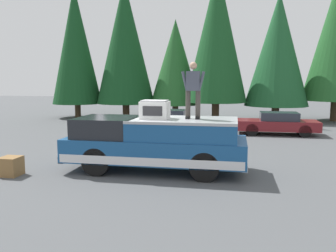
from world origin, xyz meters
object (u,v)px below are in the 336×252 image
at_px(compressor_unit, 155,110).
at_px(person_on_truck_bed, 193,89).
at_px(wooden_crate, 11,166).
at_px(parked_car_white, 167,120).
at_px(pickup_truck, 156,143).
at_px(parked_car_maroon, 277,123).

distance_m(compressor_unit, person_on_truck_bed, 1.30).
bearing_deg(compressor_unit, wooden_crate, 106.50).
distance_m(compressor_unit, wooden_crate, 4.58).
xyz_separation_m(parked_car_white, wooden_crate, (-9.99, 2.75, -0.30)).
relative_size(pickup_truck, parked_car_white, 1.35).
bearing_deg(compressor_unit, pickup_truck, 6.11).
height_order(pickup_truck, parked_car_white, pickup_truck).
bearing_deg(parked_car_maroon, parked_car_white, 86.44).
height_order(pickup_truck, person_on_truck_bed, person_on_truck_bed).
distance_m(pickup_truck, wooden_crate, 4.35).
xyz_separation_m(pickup_truck, parked_car_white, (8.64, 1.34, -0.29)).
height_order(person_on_truck_bed, wooden_crate, person_on_truck_bed).
height_order(pickup_truck, wooden_crate, pickup_truck).
distance_m(parked_car_maroon, parked_car_white, 5.90).
bearing_deg(person_on_truck_bed, parked_car_white, 16.13).
height_order(parked_car_maroon, wooden_crate, parked_car_maroon).
xyz_separation_m(pickup_truck, parked_car_maroon, (8.27, -4.55, -0.29)).
distance_m(compressor_unit, parked_car_white, 8.98).
relative_size(parked_car_maroon, parked_car_white, 1.00).
bearing_deg(wooden_crate, pickup_truck, -71.73).
bearing_deg(parked_car_white, wooden_crate, 164.61).
bearing_deg(compressor_unit, parked_car_white, 8.76).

